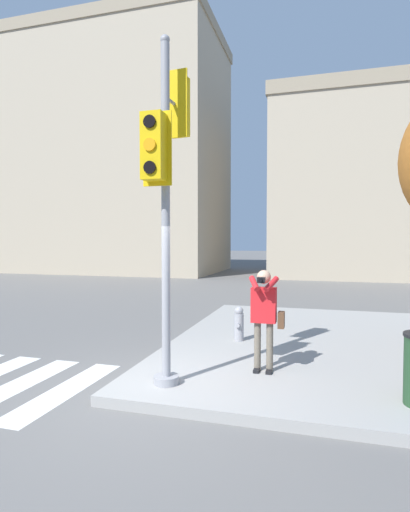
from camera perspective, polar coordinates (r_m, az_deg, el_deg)
The scene contains 6 objects.
ground_plane at distance 6.25m, azimuth -9.31°, elevation -19.27°, with size 160.00×160.00×0.00m, color slate.
sidewalk_corner at distance 9.08m, azimuth 22.32°, elevation -12.01°, with size 8.00×8.00×0.16m.
traffic_signal_pole at distance 5.97m, azimuth -5.54°, elevation 12.31°, with size 0.45×1.18×5.10m.
person_photographer at distance 6.60m, azimuth 8.51°, elevation -7.76°, with size 0.58×0.54×1.65m.
fire_hydrant at distance 8.63m, azimuth 4.87°, elevation -9.62°, with size 0.20×0.26×0.73m.
building_left at distance 31.67m, azimuth -13.58°, elevation 13.60°, with size 16.95×9.26×17.05m.
Camera 1 is at (2.50, -5.25, 2.30)m, focal length 28.00 mm.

